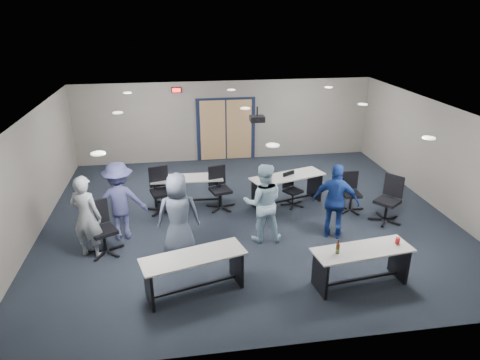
{
  "coord_description": "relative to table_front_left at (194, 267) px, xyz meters",
  "views": [
    {
      "loc": [
        -1.68,
        -9.59,
        4.96
      ],
      "look_at": [
        -0.25,
        -0.3,
        1.13
      ],
      "focal_mm": 32.0,
      "sensor_mm": 36.0,
      "label": 1
    }
  ],
  "objects": [
    {
      "name": "floor",
      "position": [
        1.5,
        2.89,
        -0.53
      ],
      "size": [
        10.0,
        10.0,
        0.0
      ],
      "primitive_type": "plane",
      "color": "black",
      "rests_on": "ground"
    },
    {
      "name": "back_wall",
      "position": [
        1.5,
        7.39,
        0.82
      ],
      "size": [
        10.0,
        0.04,
        2.7
      ],
      "primitive_type": "cube",
      "color": "gray",
      "rests_on": "floor"
    },
    {
      "name": "front_wall",
      "position": [
        1.5,
        -1.61,
        0.82
      ],
      "size": [
        10.0,
        0.04,
        2.7
      ],
      "primitive_type": "cube",
      "color": "gray",
      "rests_on": "floor"
    },
    {
      "name": "left_wall",
      "position": [
        -3.5,
        2.89,
        0.82
      ],
      "size": [
        0.04,
        9.0,
        2.7
      ],
      "primitive_type": "cube",
      "color": "gray",
      "rests_on": "floor"
    },
    {
      "name": "right_wall",
      "position": [
        6.5,
        2.89,
        0.82
      ],
      "size": [
        0.04,
        9.0,
        2.7
      ],
      "primitive_type": "cube",
      "color": "gray",
      "rests_on": "floor"
    },
    {
      "name": "ceiling",
      "position": [
        1.5,
        2.89,
        2.17
      ],
      "size": [
        10.0,
        9.0,
        0.04
      ],
      "primitive_type": "cube",
      "color": "silver",
      "rests_on": "back_wall"
    },
    {
      "name": "double_door",
      "position": [
        1.5,
        7.36,
        0.52
      ],
      "size": [
        2.0,
        0.07,
        2.2
      ],
      "color": "black",
      "rests_on": "back_wall"
    },
    {
      "name": "exit_sign",
      "position": [
        -0.1,
        7.34,
        1.92
      ],
      "size": [
        0.32,
        0.07,
        0.18
      ],
      "color": "black",
      "rests_on": "back_wall"
    },
    {
      "name": "ceiling_projector",
      "position": [
        1.8,
        3.39,
        1.88
      ],
      "size": [
        0.35,
        0.32,
        0.37
      ],
      "color": "black",
      "rests_on": "ceiling"
    },
    {
      "name": "ceiling_can_lights",
      "position": [
        1.5,
        3.14,
        2.14
      ],
      "size": [
        6.24,
        5.74,
        0.02
      ],
      "primitive_type": null,
      "color": "white",
      "rests_on": "ceiling"
    },
    {
      "name": "table_front_left",
      "position": [
        0.0,
        0.0,
        0.0
      ],
      "size": [
        2.01,
        1.12,
        0.77
      ],
      "rotation": [
        0.0,
        0.0,
        0.27
      ],
      "color": "beige",
      "rests_on": "floor"
    },
    {
      "name": "table_front_right",
      "position": [
        3.13,
        -0.25,
        0.0
      ],
      "size": [
        1.95,
        0.86,
        1.05
      ],
      "rotation": [
        0.0,
        0.0,
        0.12
      ],
      "color": "beige",
      "rests_on": "floor"
    },
    {
      "name": "table_back_left",
      "position": [
        0.03,
        3.87,
        -0.01
      ],
      "size": [
        1.9,
        0.69,
        0.76
      ],
      "rotation": [
        0.0,
        0.0,
        -0.03
      ],
      "color": "beige",
      "rests_on": "floor"
    },
    {
      "name": "table_back_right",
      "position": [
        2.66,
        3.47,
        0.03
      ],
      "size": [
        2.12,
        1.24,
        0.81
      ],
      "rotation": [
        0.0,
        0.0,
        0.3
      ],
      "color": "beige",
      "rests_on": "floor"
    },
    {
      "name": "chair_back_a",
      "position": [
        -0.63,
        3.51,
        0.06
      ],
      "size": [
        0.91,
        0.91,
        1.18
      ],
      "primitive_type": null,
      "rotation": [
        0.0,
        0.0,
        0.26
      ],
      "color": "black",
      "rests_on": "floor"
    },
    {
      "name": "chair_back_b",
      "position": [
        0.87,
        3.47,
        0.03
      ],
      "size": [
        0.87,
        0.87,
        1.12
      ],
      "primitive_type": null,
      "rotation": [
        0.0,
        0.0,
        0.27
      ],
      "color": "black",
      "rests_on": "floor"
    },
    {
      "name": "chair_back_c",
      "position": [
        2.79,
        3.34,
        -0.07
      ],
      "size": [
        0.79,
        0.79,
        0.92
      ],
      "primitive_type": null,
      "rotation": [
        0.0,
        0.0,
        0.52
      ],
      "color": "black",
      "rests_on": "floor"
    },
    {
      "name": "chair_back_d",
      "position": [
        4.2,
        2.82,
        -0.02
      ],
      "size": [
        0.67,
        0.67,
        1.02
      ],
      "primitive_type": null,
      "rotation": [
        0.0,
        0.0,
        -0.04
      ],
      "color": "black",
      "rests_on": "floor"
    },
    {
      "name": "chair_loose_left",
      "position": [
        -1.84,
        1.65,
        0.05
      ],
      "size": [
        0.99,
        0.99,
        1.16
      ],
      "primitive_type": null,
      "rotation": [
        0.0,
        0.0,
        0.5
      ],
      "color": "black",
      "rests_on": "floor"
    },
    {
      "name": "chair_loose_right",
      "position": [
        4.83,
        2.12,
        0.05
      ],
      "size": [
        1.02,
        1.02,
        1.16
      ],
      "primitive_type": null,
      "rotation": [
        0.0,
        0.0,
        -0.93
      ],
      "color": "black",
      "rests_on": "floor"
    },
    {
      "name": "person_gray",
      "position": [
        -2.12,
        1.6,
        0.39
      ],
      "size": [
        0.78,
        0.66,
        1.83
      ],
      "primitive_type": "imported",
      "rotation": [
        0.0,
        0.0,
        2.75
      ],
      "color": "#9AA1A8",
      "rests_on": "floor"
    },
    {
      "name": "person_plaid",
      "position": [
        -0.24,
        1.4,
        0.39
      ],
      "size": [
        0.9,
        0.59,
        1.83
      ],
      "primitive_type": "imported",
      "rotation": [
        0.0,
        0.0,
        3.13
      ],
      "color": "#515B6F",
      "rests_on": "floor"
    },
    {
      "name": "person_lightblue",
      "position": [
        1.64,
        1.72,
        0.39
      ],
      "size": [
        0.96,
        0.78,
        1.83
      ],
      "primitive_type": "imported",
      "rotation": [
        0.0,
        0.0,
        3.04
      ],
      "color": "#AED2E6",
      "rests_on": "floor"
    },
    {
      "name": "person_navy",
      "position": [
        3.28,
        1.59,
        0.36
      ],
      "size": [
        1.12,
        0.86,
        1.77
      ],
      "primitive_type": "imported",
      "rotation": [
        0.0,
        0.0,
        2.67
      ],
      "color": "navy",
      "rests_on": "floor"
    },
    {
      "name": "person_back",
      "position": [
        -1.52,
        2.3,
        0.39
      ],
      "size": [
        1.22,
        0.74,
        1.83
      ],
      "primitive_type": "imported",
      "rotation": [
        0.0,
        0.0,
        3.19
      ],
      "color": "#43457A",
      "rests_on": "floor"
    }
  ]
}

